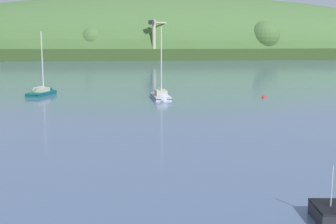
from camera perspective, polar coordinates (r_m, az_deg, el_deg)
The scene contains 5 objects.
far_shoreline_hill at distance 245.23m, azimuth -0.60°, elevation 7.23°, with size 414.14×138.04×63.56m.
dockside_crane at distance 198.42m, azimuth -1.75°, elevation 9.03°, with size 9.12×8.60×17.07m.
sailboat_midwater_white at distance 69.85m, azimuth -15.49°, elevation 2.31°, with size 4.44×6.37×10.36m.
sailboat_outer_reach at distance 62.24m, azimuth -0.84°, elevation 1.75°, with size 2.32×7.21×11.00m.
mooring_buoy_foreground at distance 65.61m, azimuth 12.11°, elevation 1.79°, with size 0.66×0.66×0.74m.
Camera 1 is at (-12.02, 6.03, 8.10)m, focal length 47.92 mm.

